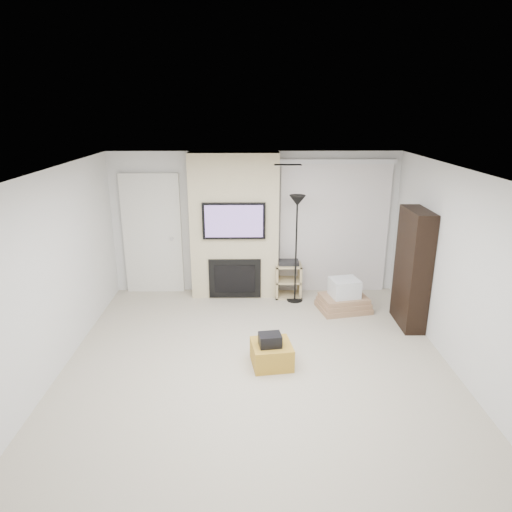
{
  "coord_description": "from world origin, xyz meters",
  "views": [
    {
      "loc": [
        -0.09,
        -5.06,
        3.19
      ],
      "look_at": [
        0.0,
        1.2,
        1.15
      ],
      "focal_mm": 32.0,
      "sensor_mm": 36.0,
      "label": 1
    }
  ],
  "objects_px": {
    "floor_lamp": "(297,219)",
    "box_stack": "(344,298)",
    "ottoman": "(272,354)",
    "bookshelf": "(412,269)",
    "av_stand": "(288,278)"
  },
  "relations": [
    {
      "from": "box_stack",
      "to": "bookshelf",
      "type": "xyz_separation_m",
      "value": [
        0.88,
        -0.52,
        0.7
      ]
    },
    {
      "from": "ottoman",
      "to": "bookshelf",
      "type": "bearing_deg",
      "value": 28.21
    },
    {
      "from": "ottoman",
      "to": "box_stack",
      "type": "xyz_separation_m",
      "value": [
        1.27,
        1.68,
        0.05
      ]
    },
    {
      "from": "ottoman",
      "to": "av_stand",
      "type": "relative_size",
      "value": 0.76
    },
    {
      "from": "box_stack",
      "to": "bookshelf",
      "type": "height_order",
      "value": "bookshelf"
    },
    {
      "from": "ottoman",
      "to": "box_stack",
      "type": "distance_m",
      "value": 2.11
    },
    {
      "from": "ottoman",
      "to": "box_stack",
      "type": "bearing_deg",
      "value": 52.9
    },
    {
      "from": "floor_lamp",
      "to": "box_stack",
      "type": "distance_m",
      "value": 1.52
    },
    {
      "from": "floor_lamp",
      "to": "box_stack",
      "type": "relative_size",
      "value": 2.03
    },
    {
      "from": "ottoman",
      "to": "floor_lamp",
      "type": "xyz_separation_m",
      "value": [
        0.5,
        2.07,
        1.3
      ]
    },
    {
      "from": "floor_lamp",
      "to": "bookshelf",
      "type": "bearing_deg",
      "value": -29.1
    },
    {
      "from": "av_stand",
      "to": "bookshelf",
      "type": "bearing_deg",
      "value": -32.42
    },
    {
      "from": "floor_lamp",
      "to": "av_stand",
      "type": "xyz_separation_m",
      "value": [
        -0.1,
        0.2,
        -1.11
      ]
    },
    {
      "from": "floor_lamp",
      "to": "box_stack",
      "type": "bearing_deg",
      "value": -27.25
    },
    {
      "from": "floor_lamp",
      "to": "av_stand",
      "type": "distance_m",
      "value": 1.13
    }
  ]
}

